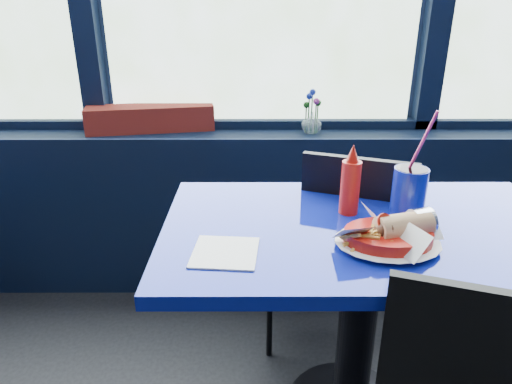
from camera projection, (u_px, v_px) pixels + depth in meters
name	position (u px, v px, depth m)	size (l,w,h in m)	color
window_sill	(261.00, 210.00, 2.27)	(5.00, 0.26, 0.80)	black
near_table	(362.00, 278.00, 1.41)	(1.20, 0.70, 0.75)	black
chair_near_back	(335.00, 244.00, 1.73)	(0.51, 0.51, 0.89)	black
planter_box	(151.00, 118.00, 2.13)	(0.58, 0.15, 0.12)	maroon
flower_vase	(312.00, 120.00, 2.08)	(0.12, 0.13, 0.20)	silver
food_basket	(390.00, 235.00, 1.21)	(0.27, 0.27, 0.09)	#AD140B
ketchup_bottle	(350.00, 183.00, 1.38)	(0.06, 0.06, 0.22)	#AD140B
soda_cup	(409.00, 193.00, 1.35)	(0.10, 0.10, 0.34)	#0D1991
napkin	(225.00, 252.00, 1.19)	(0.17, 0.17, 0.00)	white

